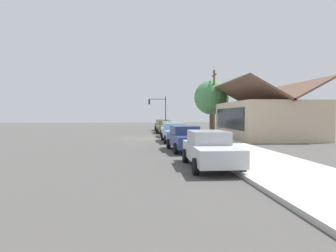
# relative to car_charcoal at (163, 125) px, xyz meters

# --- Properties ---
(ground_plane) EXTENTS (120.00, 120.00, 0.00)m
(ground_plane) POSITION_rel_car_charcoal_xyz_m (13.82, -2.86, -0.82)
(ground_plane) COLOR #4C4947
(sidewalk_curb) EXTENTS (60.00, 4.20, 0.16)m
(sidewalk_curb) POSITION_rel_car_charcoal_xyz_m (13.82, 2.74, -0.74)
(sidewalk_curb) COLOR #B2AFA8
(sidewalk_curb) RESTS_ON ground
(car_charcoal) EXTENTS (4.95, 2.22, 1.59)m
(car_charcoal) POSITION_rel_car_charcoal_xyz_m (0.00, 0.00, 0.00)
(car_charcoal) COLOR #2D3035
(car_charcoal) RESTS_ON ground
(car_olive) EXTENTS (4.64, 2.12, 1.59)m
(car_olive) POSITION_rel_car_charcoal_xyz_m (5.82, -0.16, -0.00)
(car_olive) COLOR olive
(car_olive) RESTS_ON ground
(car_seafoam) EXTENTS (4.46, 2.10, 1.59)m
(car_seafoam) POSITION_rel_car_charcoal_xyz_m (11.97, -0.05, -0.00)
(car_seafoam) COLOR #9ED1BC
(car_seafoam) RESTS_ON ground
(car_skyblue) EXTENTS (4.83, 2.14, 1.59)m
(car_skyblue) POSITION_rel_car_charcoal_xyz_m (17.64, -0.19, -0.00)
(car_skyblue) COLOR #8CB7E0
(car_skyblue) RESTS_ON ground
(car_navy) EXTENTS (4.80, 2.22, 1.59)m
(car_navy) POSITION_rel_car_charcoal_xyz_m (24.06, -0.20, -0.00)
(car_navy) COLOR navy
(car_navy) RESTS_ON ground
(car_silver) EXTENTS (4.81, 2.05, 1.59)m
(car_silver) POSITION_rel_car_charcoal_xyz_m (30.10, 0.00, -0.00)
(car_silver) COLOR silver
(car_silver) RESTS_ON ground
(storefront_building) EXTENTS (11.29, 7.55, 5.60)m
(storefront_building) POSITION_rel_car_charcoal_xyz_m (14.73, 9.13, 1.10)
(storefront_building) COLOR #CCB293
(storefront_building) RESTS_ON ground
(shade_tree) EXTENTS (4.16, 4.16, 6.50)m
(shade_tree) POSITION_rel_car_charcoal_xyz_m (7.74, 5.39, 3.58)
(shade_tree) COLOR brown
(shade_tree) RESTS_ON ground
(traffic_light_main) EXTENTS (0.37, 2.79, 5.20)m
(traffic_light_main) POSITION_rel_car_charcoal_xyz_m (-3.97, -0.32, 2.67)
(traffic_light_main) COLOR #383833
(traffic_light_main) RESTS_ON ground
(utility_pole_wooden) EXTENTS (1.80, 0.24, 7.50)m
(utility_pole_wooden) POSITION_rel_car_charcoal_xyz_m (9.20, 5.34, 3.11)
(utility_pole_wooden) COLOR brown
(utility_pole_wooden) RESTS_ON ground
(fire_hydrant_red) EXTENTS (0.22, 0.22, 0.71)m
(fire_hydrant_red) POSITION_rel_car_charcoal_xyz_m (16.02, 1.34, -0.32)
(fire_hydrant_red) COLOR red
(fire_hydrant_red) RESTS_ON sidewalk_curb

